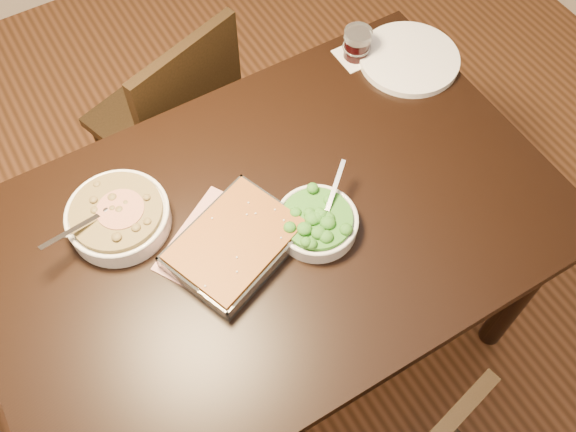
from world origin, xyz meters
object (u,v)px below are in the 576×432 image
object	(u,v)px
table	(274,242)
dinner_plate	(409,59)
wine_tumbler	(357,43)
stew_bowl	(118,216)
chair_far	(175,117)
baking_dish	(235,244)
broccoli_bowl	(317,222)

from	to	relation	value
table	dinner_plate	bearing A→B (deg)	23.88
table	wine_tumbler	size ratio (longest dim) A/B	15.74
stew_bowl	chair_far	size ratio (longest dim) A/B	0.32
baking_dish	chair_far	distance (m)	0.75
wine_tumbler	dinner_plate	size ratio (longest dim) A/B	0.31
table	wine_tumbler	bearing A→B (deg)	36.78
dinner_plate	table	bearing A→B (deg)	-156.12
wine_tumbler	dinner_plate	xyz separation A→B (m)	(0.12, -0.09, -0.04)
baking_dish	chair_far	world-z (taller)	chair_far
table	stew_bowl	size ratio (longest dim) A/B	5.19
broccoli_bowl	wine_tumbler	bearing A→B (deg)	46.80
table	broccoli_bowl	distance (m)	0.16
chair_far	table	bearing A→B (deg)	71.32
table	wine_tumbler	world-z (taller)	wine_tumbler
baking_dish	dinner_plate	bearing A→B (deg)	1.31
table	dinner_plate	size ratio (longest dim) A/B	4.93
chair_far	baking_dish	bearing A→B (deg)	61.98
stew_bowl	wine_tumbler	bearing A→B (deg)	12.39
baking_dish	wine_tumbler	bearing A→B (deg)	12.08
stew_bowl	baking_dish	distance (m)	0.29
stew_bowl	broccoli_bowl	world-z (taller)	stew_bowl
broccoli_bowl	baking_dish	distance (m)	0.20
stew_bowl	dinner_plate	world-z (taller)	stew_bowl
stew_bowl	broccoli_bowl	size ratio (longest dim) A/B	1.35
broccoli_bowl	dinner_plate	distance (m)	0.62
baking_dish	dinner_plate	distance (m)	0.77
baking_dish	wine_tumbler	world-z (taller)	wine_tumbler
table	baking_dish	xyz separation A→B (m)	(-0.11, -0.02, 0.12)
table	stew_bowl	xyz separation A→B (m)	(-0.32, 0.18, 0.13)
wine_tumbler	stew_bowl	bearing A→B (deg)	-167.61
stew_bowl	dinner_plate	xyz separation A→B (m)	(0.92, 0.08, -0.02)
table	dinner_plate	world-z (taller)	dinner_plate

